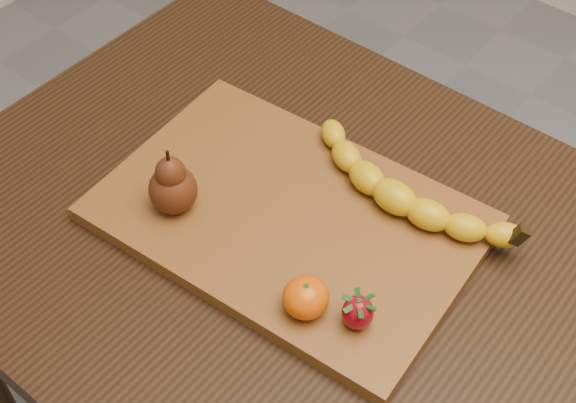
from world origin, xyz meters
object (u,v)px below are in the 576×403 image
Objects in this scene: cutting_board at (288,218)px; table at (320,293)px; mandarin at (306,298)px; pear at (172,180)px.

table is at bearing -7.20° from cutting_board.
mandarin is (0.10, -0.10, 0.03)m from cutting_board.
table is 10.79× the size of pear.
cutting_board is at bearing 34.63° from pear.
pear reaches higher than mandarin.
cutting_board reaches higher than table.
mandarin is (0.22, -0.02, -0.02)m from pear.
pear reaches higher than table.
cutting_board is 0.15m from mandarin.
table is 2.22× the size of cutting_board.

